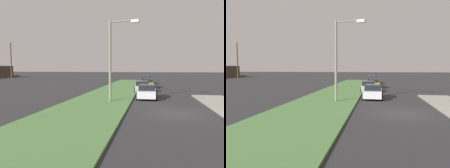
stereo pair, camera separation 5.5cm
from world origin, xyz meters
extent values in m
plane|color=#2D2D30|center=(0.00, 0.00, 0.00)|extent=(300.00, 300.00, 0.00)
cube|color=#517F42|center=(10.00, 6.46, 0.06)|extent=(60.00, 6.00, 0.12)
cube|color=silver|center=(7.17, 2.07, 0.57)|extent=(4.34, 1.89, 0.70)
cube|color=black|center=(6.97, 2.07, 1.19)|extent=(2.23, 1.65, 0.55)
cylinder|color=black|center=(8.54, 2.94, 0.32)|extent=(0.64, 0.23, 0.64)
cylinder|color=black|center=(8.50, 1.14, 0.32)|extent=(0.64, 0.23, 0.64)
cylinder|color=black|center=(5.84, 3.00, 0.32)|extent=(0.64, 0.23, 0.64)
cylinder|color=black|center=(5.80, 1.20, 0.32)|extent=(0.64, 0.23, 0.64)
cube|color=#B2B5BA|center=(13.17, 2.80, 0.57)|extent=(4.38, 2.00, 0.70)
cube|color=black|center=(12.97, 2.79, 1.19)|extent=(2.27, 1.70, 0.55)
cylinder|color=black|center=(14.47, 3.76, 0.32)|extent=(0.65, 0.25, 0.64)
cylinder|color=black|center=(14.56, 1.96, 0.32)|extent=(0.65, 0.25, 0.64)
cylinder|color=black|center=(11.78, 3.63, 0.32)|extent=(0.65, 0.25, 0.64)
cylinder|color=black|center=(11.86, 1.83, 0.32)|extent=(0.65, 0.25, 0.64)
cube|color=gold|center=(19.26, 2.11, 0.57)|extent=(4.37, 1.96, 0.70)
cube|color=black|center=(19.06, 2.12, 1.19)|extent=(2.26, 1.68, 0.55)
cylinder|color=black|center=(20.65, 2.96, 0.32)|extent=(0.65, 0.24, 0.64)
cylinder|color=black|center=(20.58, 1.16, 0.32)|extent=(0.65, 0.24, 0.64)
cylinder|color=black|center=(17.95, 3.06, 0.32)|extent=(0.65, 0.24, 0.64)
cylinder|color=black|center=(17.88, 1.27, 0.32)|extent=(0.65, 0.24, 0.64)
cube|color=#23389E|center=(25.63, 2.62, 0.57)|extent=(4.40, 2.05, 0.70)
cube|color=black|center=(25.43, 2.60, 1.19)|extent=(2.29, 1.73, 0.55)
cylinder|color=black|center=(26.92, 3.59, 0.32)|extent=(0.65, 0.26, 0.64)
cylinder|color=black|center=(27.03, 1.80, 0.32)|extent=(0.65, 0.26, 0.64)
cylinder|color=black|center=(24.23, 3.43, 0.32)|extent=(0.65, 0.26, 0.64)
cylinder|color=black|center=(24.34, 1.64, 0.32)|extent=(0.65, 0.26, 0.64)
cube|color=black|center=(31.37, 2.46, 0.57)|extent=(4.32, 1.85, 0.70)
cube|color=black|center=(31.17, 2.46, 1.19)|extent=(2.22, 1.63, 0.55)
cylinder|color=black|center=(32.71, 3.37, 0.32)|extent=(0.64, 0.23, 0.64)
cylinder|color=black|center=(32.73, 1.57, 0.32)|extent=(0.64, 0.23, 0.64)
cylinder|color=black|center=(30.01, 3.34, 0.32)|extent=(0.64, 0.23, 0.64)
cylinder|color=black|center=(30.03, 1.54, 0.32)|extent=(0.64, 0.23, 0.64)
cylinder|color=gray|center=(4.05, 5.43, 3.75)|extent=(0.24, 0.24, 7.50)
cylinder|color=gray|center=(3.77, 4.27, 7.35)|extent=(0.68, 2.36, 0.12)
cube|color=silver|center=(3.49, 3.10, 7.25)|extent=(0.51, 0.76, 0.24)
cylinder|color=brown|center=(37.35, 39.02, 5.00)|extent=(0.30, 0.30, 10.00)
camera|label=1|loc=(-15.56, 1.76, 3.20)|focal=34.53mm
camera|label=2|loc=(-15.55, 1.70, 3.20)|focal=34.53mm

